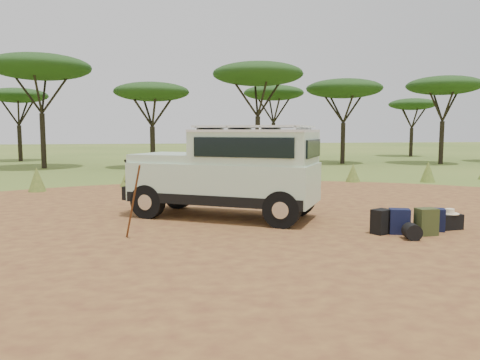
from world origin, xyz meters
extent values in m
plane|color=#4E6A26|center=(0.00, 0.00, 0.00)|extent=(140.00, 140.00, 0.00)
cylinder|color=olive|center=(0.00, 0.00, 0.00)|extent=(23.00, 23.00, 0.01)
cone|color=#4E6A26|center=(-6.00, 8.30, 0.42)|extent=(0.60, 0.60, 0.85)
cone|color=#4E6A26|center=(-3.00, 9.20, 0.35)|extent=(0.60, 0.60, 0.70)
cone|color=#4E6A26|center=(0.00, 8.80, 0.45)|extent=(0.60, 0.60, 0.90)
cone|color=#4E6A26|center=(3.00, 8.40, 0.40)|extent=(0.60, 0.60, 0.80)
cone|color=#4E6A26|center=(6.00, 9.10, 0.38)|extent=(0.60, 0.60, 0.75)
cone|color=#4E6A26|center=(9.00, 8.50, 0.42)|extent=(0.60, 0.60, 0.85)
cylinder|color=black|center=(-8.00, 19.00, 1.53)|extent=(0.28, 0.28, 3.06)
ellipsoid|color=#173613|center=(-8.00, 19.00, 5.58)|extent=(5.50, 5.50, 1.38)
cylinder|color=black|center=(-2.00, 18.20, 1.17)|extent=(0.28, 0.28, 2.34)
ellipsoid|color=#173613|center=(-2.00, 18.20, 4.26)|extent=(4.20, 4.20, 1.05)
cylinder|color=black|center=(4.00, 17.80, 1.46)|extent=(0.28, 0.28, 2.93)
ellipsoid|color=#173613|center=(4.00, 17.80, 5.33)|extent=(5.20, 5.20, 1.30)
cylinder|color=black|center=(10.00, 19.50, 1.30)|extent=(0.28, 0.28, 2.61)
ellipsoid|color=#173613|center=(10.00, 19.50, 4.76)|extent=(4.80, 4.80, 1.20)
cylinder|color=black|center=(16.00, 18.00, 1.35)|extent=(0.28, 0.28, 2.70)
ellipsoid|color=#173613|center=(16.00, 18.00, 4.92)|extent=(4.60, 4.60, 1.15)
cylinder|color=black|center=(-11.00, 26.00, 1.24)|extent=(0.28, 0.28, 2.48)
ellipsoid|color=#173613|center=(-11.00, 26.00, 4.51)|extent=(4.00, 4.00, 1.00)
cylinder|color=black|center=(7.00, 25.50, 1.35)|extent=(0.28, 0.28, 2.70)
ellipsoid|color=#173613|center=(7.00, 25.50, 4.92)|extent=(4.50, 4.50, 1.12)
cylinder|color=black|center=(19.00, 26.50, 1.17)|extent=(0.28, 0.28, 2.34)
ellipsoid|color=#173613|center=(19.00, 26.50, 4.26)|extent=(3.80, 3.80, 0.95)
cube|color=beige|center=(-0.40, 2.36, 0.87)|extent=(4.68, 3.79, 0.92)
cube|color=black|center=(-0.40, 2.36, 0.52)|extent=(4.62, 3.77, 0.23)
cube|color=beige|center=(0.27, 1.96, 1.70)|extent=(3.21, 2.87, 0.73)
cube|color=silver|center=(0.27, 1.96, 2.09)|extent=(3.23, 2.90, 0.06)
cube|color=silver|center=(0.27, 1.96, 2.19)|extent=(2.99, 2.70, 0.05)
cube|color=beige|center=(-1.59, 3.07, 1.43)|extent=(2.25, 2.28, 0.19)
cube|color=black|center=(-0.88, 2.64, 1.73)|extent=(0.90, 1.35, 0.51)
cube|color=black|center=(-0.18, 1.20, 1.73)|extent=(2.00, 1.22, 0.44)
cube|color=black|center=(0.72, 2.71, 1.73)|extent=(2.00, 1.22, 0.44)
cube|color=black|center=(1.45, 1.25, 1.70)|extent=(0.78, 1.26, 0.40)
cube|color=black|center=(-2.33, 3.51, 0.58)|extent=(1.02, 1.58, 0.33)
cylinder|color=black|center=(-2.43, 3.57, 1.36)|extent=(0.70, 1.12, 0.07)
cylinder|color=black|center=(-2.43, 3.57, 0.85)|extent=(0.70, 1.12, 0.07)
cylinder|color=silver|center=(-2.59, 3.35, 1.17)|extent=(0.17, 0.22, 0.21)
cylinder|color=silver|center=(-2.31, 3.81, 1.17)|extent=(0.17, 0.22, 0.21)
cube|color=silver|center=(-2.40, 3.55, 0.70)|extent=(0.24, 0.37, 0.12)
cylinder|color=black|center=(-0.38, 3.33, 1.62)|extent=(0.11, 0.11, 0.80)
cylinder|color=black|center=(-2.22, 2.53, 0.41)|extent=(0.84, 0.65, 0.82)
cylinder|color=black|center=(-1.42, 3.88, 0.41)|extent=(0.84, 0.65, 0.82)
cylinder|color=black|center=(0.61, 0.84, 0.41)|extent=(0.84, 0.65, 0.82)
cylinder|color=black|center=(1.41, 2.18, 0.41)|extent=(0.84, 0.65, 0.82)
cylinder|color=#5F2D16|center=(-2.49, 0.32, 0.73)|extent=(0.34, 0.53, 1.46)
cube|color=black|center=(2.43, -0.11, 0.25)|extent=(0.45, 0.41, 0.51)
cube|color=#101733|center=(2.79, -0.18, 0.26)|extent=(0.47, 0.40, 0.52)
cube|color=#3D4620|center=(3.26, -0.39, 0.27)|extent=(0.40, 0.30, 0.55)
cube|color=#101733|center=(3.66, -0.03, 0.24)|extent=(0.52, 0.48, 0.47)
cube|color=black|center=(4.08, 0.04, 0.17)|extent=(0.50, 0.37, 0.33)
cylinder|color=black|center=(2.77, -0.68, 0.16)|extent=(0.37, 0.37, 0.31)
cylinder|color=beige|center=(4.08, 0.04, 0.34)|extent=(0.38, 0.38, 0.02)
cylinder|color=beige|center=(4.08, 0.04, 0.40)|extent=(0.19, 0.19, 0.10)
camera|label=1|loc=(-2.15, -8.73, 2.09)|focal=35.00mm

